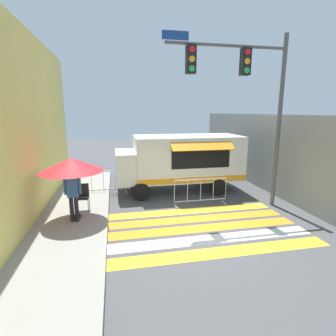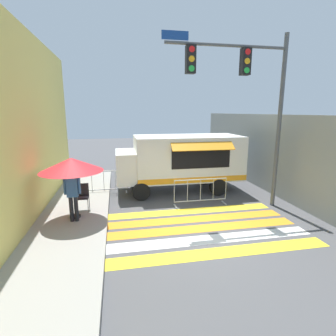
{
  "view_description": "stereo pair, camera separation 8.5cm",
  "coord_description": "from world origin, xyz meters",
  "px_view_note": "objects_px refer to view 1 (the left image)",
  "views": [
    {
      "loc": [
        -2.63,
        -7.63,
        3.69
      ],
      "look_at": [
        -0.53,
        2.63,
        1.43
      ],
      "focal_mm": 28.0,
      "sensor_mm": 36.0,
      "label": 1
    },
    {
      "loc": [
        -2.55,
        -7.65,
        3.69
      ],
      "look_at": [
        -0.53,
        2.63,
        1.43
      ],
      "focal_mm": 28.0,
      "sensor_mm": 36.0,
      "label": 2
    }
  ],
  "objects_px": {
    "food_truck": "(178,159)",
    "barricade_front": "(201,192)",
    "traffic_signal_pole": "(246,87)",
    "patio_umbrella": "(72,165)",
    "folding_chair": "(82,195)",
    "vendor_person": "(73,191)",
    "barricade_side": "(104,182)"
  },
  "relations": [
    {
      "from": "food_truck",
      "to": "barricade_front",
      "type": "xyz_separation_m",
      "value": [
        0.42,
        -2.11,
        -0.99
      ]
    },
    {
      "from": "traffic_signal_pole",
      "to": "patio_umbrella",
      "type": "bearing_deg",
      "value": -177.92
    },
    {
      "from": "traffic_signal_pole",
      "to": "patio_umbrella",
      "type": "xyz_separation_m",
      "value": [
        -6.1,
        -0.22,
        -2.56
      ]
    },
    {
      "from": "folding_chair",
      "to": "barricade_front",
      "type": "bearing_deg",
      "value": -15.71
    },
    {
      "from": "traffic_signal_pole",
      "to": "vendor_person",
      "type": "bearing_deg",
      "value": -174.92
    },
    {
      "from": "patio_umbrella",
      "to": "barricade_side",
      "type": "distance_m",
      "value": 3.51
    },
    {
      "from": "barricade_front",
      "to": "patio_umbrella",
      "type": "bearing_deg",
      "value": -170.43
    },
    {
      "from": "food_truck",
      "to": "barricade_side",
      "type": "xyz_separation_m",
      "value": [
        -3.44,
        0.18,
        -0.99
      ]
    },
    {
      "from": "food_truck",
      "to": "traffic_signal_pole",
      "type": "bearing_deg",
      "value": -55.57
    },
    {
      "from": "vendor_person",
      "to": "barricade_front",
      "type": "xyz_separation_m",
      "value": [
        4.67,
        1.11,
        -0.66
      ]
    },
    {
      "from": "vendor_person",
      "to": "patio_umbrella",
      "type": "bearing_deg",
      "value": 90.72
    },
    {
      "from": "traffic_signal_pole",
      "to": "barricade_side",
      "type": "distance_m",
      "value": 7.22
    },
    {
      "from": "traffic_signal_pole",
      "to": "patio_umbrella",
      "type": "height_order",
      "value": "traffic_signal_pole"
    },
    {
      "from": "barricade_front",
      "to": "food_truck",
      "type": "bearing_deg",
      "value": 101.36
    },
    {
      "from": "vendor_person",
      "to": "barricade_side",
      "type": "relative_size",
      "value": 0.84
    },
    {
      "from": "vendor_person",
      "to": "barricade_side",
      "type": "xyz_separation_m",
      "value": [
        0.81,
        3.4,
        -0.66
      ]
    },
    {
      "from": "barricade_side",
      "to": "folding_chair",
      "type": "bearing_deg",
      "value": -105.38
    },
    {
      "from": "food_truck",
      "to": "barricade_side",
      "type": "relative_size",
      "value": 2.7
    },
    {
      "from": "barricade_front",
      "to": "barricade_side",
      "type": "height_order",
      "value": "same"
    },
    {
      "from": "food_truck",
      "to": "folding_chair",
      "type": "bearing_deg",
      "value": -151.53
    },
    {
      "from": "traffic_signal_pole",
      "to": "folding_chair",
      "type": "bearing_deg",
      "value": 175.59
    },
    {
      "from": "patio_umbrella",
      "to": "folding_chair",
      "type": "xyz_separation_m",
      "value": [
        0.17,
        0.68,
        -1.23
      ]
    },
    {
      "from": "folding_chair",
      "to": "barricade_side",
      "type": "distance_m",
      "value": 2.5
    },
    {
      "from": "patio_umbrella",
      "to": "barricade_front",
      "type": "bearing_deg",
      "value": 9.57
    },
    {
      "from": "traffic_signal_pole",
      "to": "folding_chair",
      "type": "relative_size",
      "value": 6.67
    },
    {
      "from": "food_truck",
      "to": "vendor_person",
      "type": "height_order",
      "value": "food_truck"
    },
    {
      "from": "patio_umbrella",
      "to": "barricade_front",
      "type": "distance_m",
      "value": 4.98
    },
    {
      "from": "patio_umbrella",
      "to": "folding_chair",
      "type": "distance_m",
      "value": 1.42
    },
    {
      "from": "vendor_person",
      "to": "barricade_front",
      "type": "distance_m",
      "value": 4.84
    },
    {
      "from": "barricade_front",
      "to": "vendor_person",
      "type": "bearing_deg",
      "value": -166.62
    },
    {
      "from": "vendor_person",
      "to": "folding_chair",
      "type": "bearing_deg",
      "value": 77.9
    },
    {
      "from": "traffic_signal_pole",
      "to": "barricade_front",
      "type": "distance_m",
      "value": 4.29
    }
  ]
}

